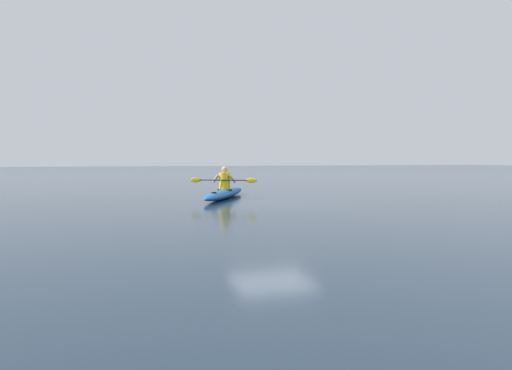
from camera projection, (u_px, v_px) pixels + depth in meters
name	position (u px, v px, depth m)	size (l,w,h in m)	color
ground_plane	(272.00, 203.00, 14.50)	(160.00, 160.00, 0.00)	#1E2D3D
kayak	(225.00, 194.00, 16.44)	(2.80, 4.72, 0.31)	#1959A5
kayaker	(224.00, 180.00, 16.36)	(2.13, 1.12, 0.79)	yellow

